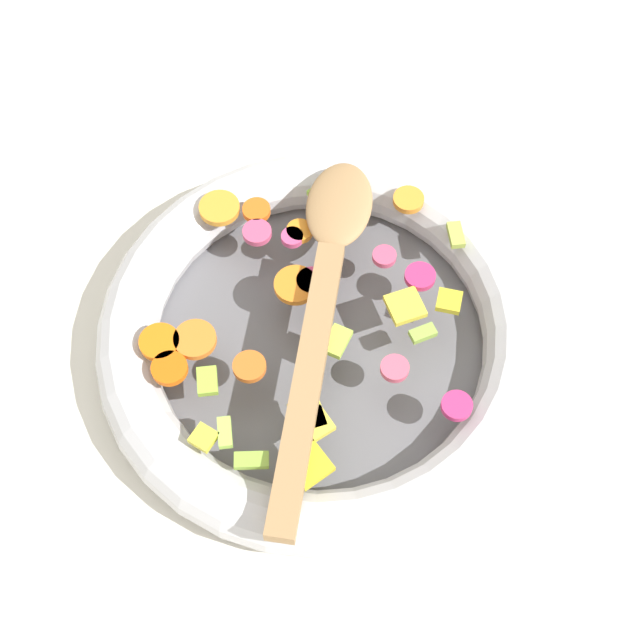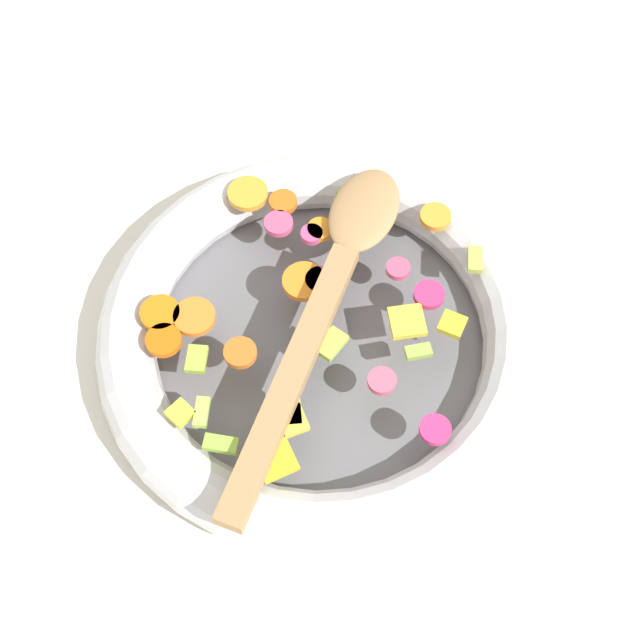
% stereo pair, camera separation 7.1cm
% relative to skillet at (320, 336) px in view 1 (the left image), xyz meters
% --- Properties ---
extents(ground_plane, '(4.00, 4.00, 0.00)m').
position_rel_skillet_xyz_m(ground_plane, '(0.00, 0.00, -0.02)').
color(ground_plane, silver).
extents(skillet, '(0.37, 0.37, 0.05)m').
position_rel_skillet_xyz_m(skillet, '(0.00, 0.00, 0.00)').
color(skillet, slate).
rests_on(skillet, ground_plane).
extents(chopped_vegetables, '(0.29, 0.30, 0.01)m').
position_rel_skillet_xyz_m(chopped_vegetables, '(0.01, -0.02, 0.03)').
color(chopped_vegetables, orange).
rests_on(chopped_vegetables, skillet).
extents(wooden_spoon, '(0.25, 0.28, 0.01)m').
position_rel_skillet_xyz_m(wooden_spoon, '(-0.01, -0.01, 0.04)').
color(wooden_spoon, '#A87F51').
rests_on(wooden_spoon, chopped_vegetables).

